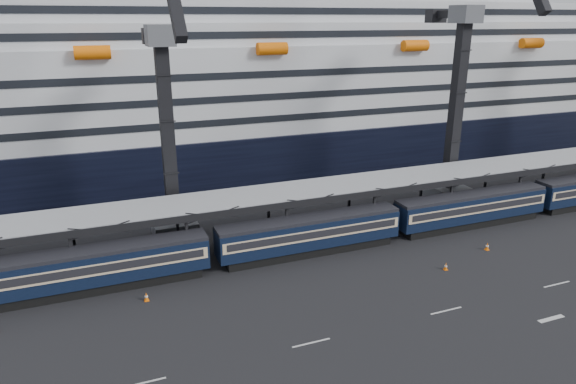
% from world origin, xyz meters
% --- Properties ---
extents(ground, '(260.00, 260.00, 0.00)m').
position_xyz_m(ground, '(0.00, 0.00, 0.00)').
color(ground, black).
rests_on(ground, ground).
extents(lane_markings, '(111.00, 4.27, 0.02)m').
position_xyz_m(lane_markings, '(8.15, -5.23, 0.01)').
color(lane_markings, beige).
rests_on(lane_markings, ground).
extents(train, '(133.05, 3.00, 4.05)m').
position_xyz_m(train, '(-4.65, 10.00, 2.20)').
color(train, black).
rests_on(train, ground).
extents(canopy, '(130.00, 6.25, 5.53)m').
position_xyz_m(canopy, '(0.00, 14.00, 5.25)').
color(canopy, gray).
rests_on(canopy, ground).
extents(cruise_ship, '(214.09, 28.84, 34.00)m').
position_xyz_m(cruise_ship, '(-1.08, 45.99, 12.34)').
color(cruise_ship, black).
rests_on(cruise_ship, ground).
extents(crane_dark_near, '(4.50, 17.75, 35.08)m').
position_xyz_m(crane_dark_near, '(-20.00, 18.59, 11.93)').
color(crane_dark_near, '#4C4E53').
rests_on(crane_dark_near, ground).
extents(crane_dark_mid, '(4.50, 18.24, 39.64)m').
position_xyz_m(crane_dark_mid, '(15.00, 17.59, 13.36)').
color(crane_dark_mid, '#4C4E53').
rests_on(crane_dark_mid, ground).
extents(traffic_cone_c, '(0.39, 0.39, 0.78)m').
position_xyz_m(traffic_cone_c, '(-24.51, 6.49, 0.38)').
color(traffic_cone_c, '#FE6B08').
rests_on(traffic_cone_c, ground).
extents(traffic_cone_d, '(0.40, 0.40, 0.81)m').
position_xyz_m(traffic_cone_d, '(9.26, 4.03, 0.40)').
color(traffic_cone_d, '#FE6B08').
rests_on(traffic_cone_d, ground).
extents(traffic_cone_e, '(0.37, 0.37, 0.74)m').
position_xyz_m(traffic_cone_e, '(2.51, 1.95, 0.36)').
color(traffic_cone_e, '#FE6B08').
rests_on(traffic_cone_e, ground).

